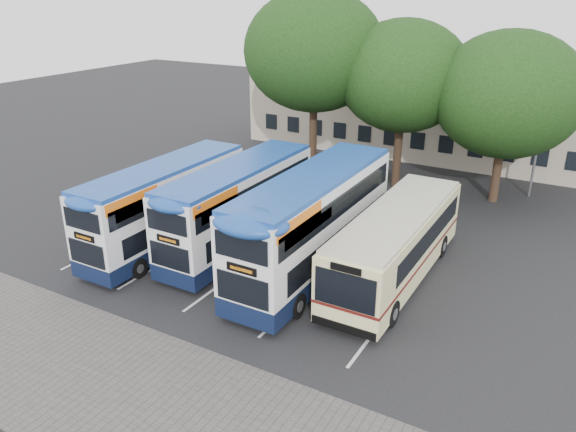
{
  "coord_description": "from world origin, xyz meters",
  "views": [
    {
      "loc": [
        9.15,
        -14.78,
        11.82
      ],
      "look_at": [
        -2.17,
        5.0,
        2.41
      ],
      "focal_mm": 35.0,
      "sensor_mm": 36.0,
      "label": 1
    }
  ],
  "objects_px": {
    "bus_dd_left": "(166,202)",
    "tree_right": "(508,95)",
    "bus_dd_mid": "(239,203)",
    "tree_mid": "(403,76)",
    "lamp_post": "(543,113)",
    "bus_single": "(397,240)",
    "tree_left": "(314,51)",
    "bus_dd_right": "(314,220)"
  },
  "relations": [
    {
      "from": "tree_mid",
      "to": "tree_right",
      "type": "distance_m",
      "value": 5.95
    },
    {
      "from": "tree_left",
      "to": "tree_right",
      "type": "relative_size",
      "value": 1.21
    },
    {
      "from": "lamp_post",
      "to": "bus_dd_right",
      "type": "height_order",
      "value": "lamp_post"
    },
    {
      "from": "tree_mid",
      "to": "bus_dd_left",
      "type": "bearing_deg",
      "value": -115.61
    },
    {
      "from": "tree_left",
      "to": "bus_dd_right",
      "type": "xyz_separation_m",
      "value": [
        6.23,
        -11.92,
        -5.55
      ]
    },
    {
      "from": "bus_dd_mid",
      "to": "lamp_post",
      "type": "bearing_deg",
      "value": 52.6
    },
    {
      "from": "bus_dd_left",
      "to": "tree_right",
      "type": "bearing_deg",
      "value": 48.48
    },
    {
      "from": "tree_right",
      "to": "bus_dd_mid",
      "type": "relative_size",
      "value": 0.98
    },
    {
      "from": "bus_single",
      "to": "bus_dd_right",
      "type": "bearing_deg",
      "value": -158.43
    },
    {
      "from": "tree_right",
      "to": "bus_dd_right",
      "type": "xyz_separation_m",
      "value": [
        -5.15,
        -13.13,
        -3.74
      ]
    },
    {
      "from": "lamp_post",
      "to": "bus_single",
      "type": "height_order",
      "value": "lamp_post"
    },
    {
      "from": "bus_single",
      "to": "tree_mid",
      "type": "bearing_deg",
      "value": 109.54
    },
    {
      "from": "bus_dd_left",
      "to": "bus_single",
      "type": "relative_size",
      "value": 0.93
    },
    {
      "from": "lamp_post",
      "to": "bus_dd_mid",
      "type": "distance_m",
      "value": 18.46
    },
    {
      "from": "tree_mid",
      "to": "bus_dd_right",
      "type": "xyz_separation_m",
      "value": [
        0.76,
        -12.78,
        -4.34
      ]
    },
    {
      "from": "tree_left",
      "to": "tree_right",
      "type": "xyz_separation_m",
      "value": [
        11.38,
        1.21,
        -1.81
      ]
    },
    {
      "from": "tree_left",
      "to": "tree_right",
      "type": "distance_m",
      "value": 11.58
    },
    {
      "from": "bus_dd_left",
      "to": "tree_mid",
      "type": "bearing_deg",
      "value": 64.39
    },
    {
      "from": "lamp_post",
      "to": "bus_dd_left",
      "type": "distance_m",
      "value": 21.63
    },
    {
      "from": "tree_left",
      "to": "bus_single",
      "type": "relative_size",
      "value": 1.12
    },
    {
      "from": "tree_right",
      "to": "bus_dd_left",
      "type": "distance_m",
      "value": 19.31
    },
    {
      "from": "bus_single",
      "to": "tree_right",
      "type": "bearing_deg",
      "value": 81.16
    },
    {
      "from": "tree_mid",
      "to": "bus_single",
      "type": "distance_m",
      "value": 13.18
    },
    {
      "from": "bus_dd_left",
      "to": "bus_single",
      "type": "height_order",
      "value": "bus_dd_left"
    },
    {
      "from": "lamp_post",
      "to": "bus_dd_mid",
      "type": "bearing_deg",
      "value": -127.4
    },
    {
      "from": "tree_mid",
      "to": "bus_dd_left",
      "type": "relative_size",
      "value": 1.04
    },
    {
      "from": "tree_left",
      "to": "tree_right",
      "type": "bearing_deg",
      "value": 6.07
    },
    {
      "from": "bus_dd_left",
      "to": "bus_single",
      "type": "bearing_deg",
      "value": 12.28
    },
    {
      "from": "bus_single",
      "to": "lamp_post",
      "type": "bearing_deg",
      "value": 75.34
    },
    {
      "from": "lamp_post",
      "to": "tree_left",
      "type": "xyz_separation_m",
      "value": [
        -13.12,
        -3.07,
        2.96
      ]
    },
    {
      "from": "tree_mid",
      "to": "bus_single",
      "type": "bearing_deg",
      "value": -70.46
    },
    {
      "from": "tree_right",
      "to": "bus_dd_right",
      "type": "height_order",
      "value": "tree_right"
    },
    {
      "from": "lamp_post",
      "to": "tree_right",
      "type": "relative_size",
      "value": 0.93
    },
    {
      "from": "tree_right",
      "to": "bus_dd_left",
      "type": "height_order",
      "value": "tree_right"
    },
    {
      "from": "bus_dd_right",
      "to": "tree_left",
      "type": "bearing_deg",
      "value": 117.59
    },
    {
      "from": "lamp_post",
      "to": "bus_single",
      "type": "distance_m",
      "value": 14.52
    },
    {
      "from": "tree_mid",
      "to": "bus_dd_left",
      "type": "xyz_separation_m",
      "value": [
        -6.61,
        -13.8,
        -4.59
      ]
    },
    {
      "from": "lamp_post",
      "to": "tree_mid",
      "type": "distance_m",
      "value": 8.15
    },
    {
      "from": "bus_dd_mid",
      "to": "bus_single",
      "type": "height_order",
      "value": "bus_dd_mid"
    },
    {
      "from": "tree_left",
      "to": "bus_dd_mid",
      "type": "xyz_separation_m",
      "value": [
        2.03,
        -11.42,
        -5.76
      ]
    },
    {
      "from": "tree_mid",
      "to": "bus_dd_left",
      "type": "distance_m",
      "value": 15.97
    },
    {
      "from": "bus_dd_mid",
      "to": "bus_dd_left",
      "type": "bearing_deg",
      "value": -154.57
    }
  ]
}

